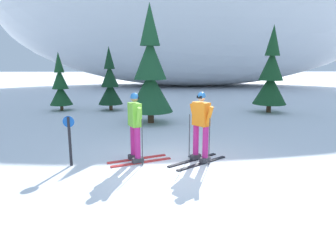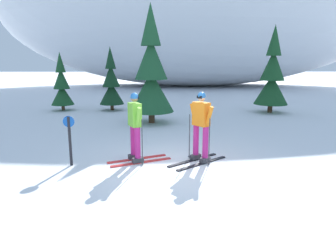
{
  "view_description": "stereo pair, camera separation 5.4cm",
  "coord_description": "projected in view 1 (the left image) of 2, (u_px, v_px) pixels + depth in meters",
  "views": [
    {
      "loc": [
        -0.25,
        -6.98,
        2.62
      ],
      "look_at": [
        -0.13,
        0.73,
        0.95
      ],
      "focal_mm": 33.12,
      "sensor_mm": 36.0,
      "label": 1
    },
    {
      "loc": [
        -0.19,
        -6.98,
        2.62
      ],
      "look_at": [
        -0.13,
        0.73,
        0.95
      ],
      "focal_mm": 33.12,
      "sensor_mm": 36.0,
      "label": 2
    }
  ],
  "objects": [
    {
      "name": "ground_plane",
      "position": [
        174.0,
        171.0,
        7.38
      ],
      "size": [
        120.0,
        120.0,
        0.0
      ],
      "primitive_type": "plane",
      "color": "white"
    },
    {
      "name": "skier_orange_jacket",
      "position": [
        201.0,
        126.0,
        7.89
      ],
      "size": [
        1.59,
        1.41,
        1.82
      ],
      "color": "black",
      "rests_on": "ground"
    },
    {
      "name": "skier_lime_jacket",
      "position": [
        135.0,
        126.0,
        7.88
      ],
      "size": [
        1.66,
        1.07,
        1.8
      ],
      "color": "red",
      "rests_on": "ground"
    },
    {
      "name": "pine_tree_far_left",
      "position": [
        60.0,
        86.0,
        15.87
      ],
      "size": [
        1.16,
        1.16,
        2.99
      ],
      "color": "#47301E",
      "rests_on": "ground"
    },
    {
      "name": "pine_tree_center_left",
      "position": [
        110.0,
        84.0,
        15.92
      ],
      "size": [
        1.26,
        1.26,
        3.26
      ],
      "color": "#47301E",
      "rests_on": "ground"
    },
    {
      "name": "pine_tree_center_right",
      "position": [
        150.0,
        74.0,
        12.6
      ],
      "size": [
        1.86,
        1.86,
        4.8
      ],
      "color": "#47301E",
      "rests_on": "ground"
    },
    {
      "name": "pine_tree_far_right",
      "position": [
        271.0,
        77.0,
        15.19
      ],
      "size": [
        1.64,
        1.64,
        4.25
      ],
      "color": "#47301E",
      "rests_on": "ground"
    },
    {
      "name": "snow_ridge_background",
      "position": [
        194.0,
        6.0,
        29.69
      ],
      "size": [
        37.54,
        18.76,
        15.17
      ],
      "primitive_type": "ellipsoid",
      "color": "white",
      "rests_on": "ground"
    },
    {
      "name": "trail_marker_post",
      "position": [
        70.0,
        138.0,
        7.64
      ],
      "size": [
        0.28,
        0.07,
        1.26
      ],
      "color": "black",
      "rests_on": "ground"
    }
  ]
}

